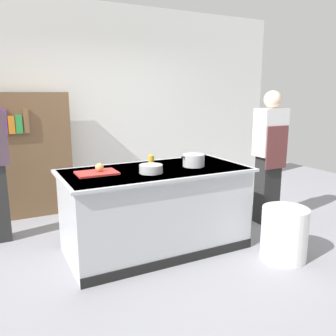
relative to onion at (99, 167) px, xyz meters
name	(u,v)px	position (x,y,z in m)	size (l,w,h in m)	color
ground_plane	(156,248)	(0.58, -0.08, -0.96)	(10.00, 10.00, 0.00)	gray
back_wall	(97,105)	(0.58, 2.02, 0.54)	(6.40, 0.12, 3.00)	white
counter_island	(156,208)	(0.58, -0.09, -0.50)	(1.98, 0.98, 0.90)	#B7BABF
cutting_board	(97,173)	(-0.03, -0.01, -0.05)	(0.40, 0.28, 0.02)	red
onion	(99,167)	(0.00, 0.00, 0.00)	(0.08, 0.08, 0.08)	tan
stock_pot	(194,160)	(1.02, -0.14, 0.01)	(0.30, 0.24, 0.13)	#B7BABF
mixing_bowl	(151,169)	(0.47, -0.22, -0.02)	(0.24, 0.24, 0.08)	#B7BABF
juice_cup	(151,160)	(0.66, 0.19, -0.01)	(0.07, 0.07, 0.10)	yellow
trash_bin	(284,234)	(1.66, -0.90, -0.69)	(0.47, 0.47, 0.55)	white
person_chef	(269,154)	(2.24, -0.01, -0.05)	(0.38, 0.25, 1.72)	#262626
bookshelf	(29,155)	(-0.49, 1.71, -0.11)	(1.10, 0.31, 1.70)	brown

